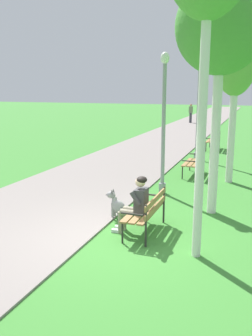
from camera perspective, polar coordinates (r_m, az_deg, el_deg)
ground_plane at (r=7.52m, az=-2.46°, el=-11.23°), size 120.00×120.00×0.00m
paved_path at (r=30.93m, az=10.59°, el=6.67°), size 4.19×60.00×0.04m
park_bench_near at (r=7.73m, az=3.34°, el=-6.49°), size 0.55×1.50×0.85m
park_bench_mid at (r=12.97m, az=10.72°, el=1.09°), size 0.55×1.50×0.85m
park_bench_far at (r=18.60m, az=13.62°, el=4.36°), size 0.55×1.50×0.85m
person_seated_on_near_bench at (r=7.63m, az=1.59°, el=-5.41°), size 0.74×0.49×1.25m
dog_grey at (r=8.58m, az=-0.88°, el=-6.31°), size 0.83×0.29×0.71m
lamp_post_near at (r=10.37m, az=5.88°, el=7.03°), size 0.24×0.24×3.96m
lamp_post_mid at (r=15.73m, az=11.16°, el=8.83°), size 0.24×0.24×4.03m
birch_tree_second at (r=8.94m, az=14.59°, el=20.32°), size 2.05×1.85×5.43m
birch_tree_third at (r=12.09m, az=16.90°, el=17.19°), size 1.44×1.34×5.64m
pedestrian_distant at (r=32.29m, az=10.05°, el=8.39°), size 0.32×0.22×1.65m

